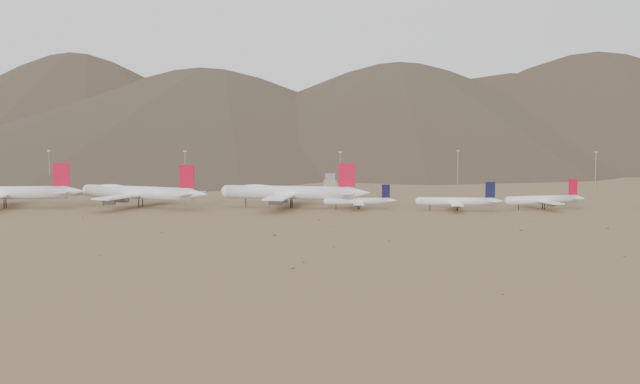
# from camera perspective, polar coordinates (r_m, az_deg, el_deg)

# --- Properties ---
(ground) EXTENTS (3000.00, 3000.00, 0.00)m
(ground) POSITION_cam_1_polar(r_m,az_deg,el_deg) (374.94, -4.58, -1.70)
(ground) COLOR olive
(ground) RESTS_ON ground
(mountain_ridge) EXTENTS (4400.00, 1000.00, 300.00)m
(mountain_ridge) POSITION_cam_1_polar(r_m,az_deg,el_deg) (1274.40, 0.79, 9.85)
(mountain_ridge) COLOR brown
(mountain_ridge) RESTS_ON ground
(widebody_west) EXTENTS (76.52, 59.60, 22.85)m
(widebody_west) POSITION_cam_1_polar(r_m,az_deg,el_deg) (436.73, -21.63, -0.05)
(widebody_west) COLOR white
(widebody_west) RESTS_ON ground
(widebody_centre) EXTENTS (72.52, 57.96, 22.60)m
(widebody_centre) POSITION_cam_1_polar(r_m,az_deg,el_deg) (418.91, -12.75, -0.03)
(widebody_centre) COLOR white
(widebody_centre) RESTS_ON ground
(widebody_east) EXTENTS (77.69, 60.35, 23.15)m
(widebody_east) POSITION_cam_1_polar(r_m,az_deg,el_deg) (407.24, -2.18, -0.02)
(widebody_east) COLOR white
(widebody_east) RESTS_ON ground
(narrowbody_a) EXTENTS (37.36, 27.05, 12.35)m
(narrowbody_a) POSITION_cam_1_polar(r_m,az_deg,el_deg) (402.66, 2.82, -0.65)
(narrowbody_a) COLOR white
(narrowbody_a) RESTS_ON ground
(narrowbody_b) EXTENTS (43.53, 31.05, 14.36)m
(narrowbody_b) POSITION_cam_1_polar(r_m,az_deg,el_deg) (400.35, 9.79, -0.66)
(narrowbody_b) COLOR white
(narrowbody_b) RESTS_ON ground
(narrowbody_c) EXTENTS (43.74, 32.63, 15.03)m
(narrowbody_c) POSITION_cam_1_polar(r_m,az_deg,el_deg) (416.87, 15.67, -0.52)
(narrowbody_c) COLOR white
(narrowbody_c) RESTS_ON ground
(control_tower) EXTENTS (8.00, 8.00, 12.00)m
(control_tower) POSITION_cam_1_polar(r_m,az_deg,el_deg) (490.97, 0.73, 0.54)
(control_tower) COLOR gray
(control_tower) RESTS_ON ground
(mast_far_west) EXTENTS (2.00, 0.60, 25.70)m
(mast_far_west) POSITION_cam_1_polar(r_m,az_deg,el_deg) (536.48, -18.69, 1.61)
(mast_far_west) COLOR gray
(mast_far_west) RESTS_ON ground
(mast_west) EXTENTS (2.00, 0.60, 25.70)m
(mast_west) POSITION_cam_1_polar(r_m,az_deg,el_deg) (507.40, -9.57, 1.62)
(mast_west) COLOR gray
(mast_west) RESTS_ON ground
(mast_centre) EXTENTS (2.00, 0.60, 25.70)m
(mast_centre) POSITION_cam_1_polar(r_m,az_deg,el_deg) (487.18, 1.45, 1.55)
(mast_centre) COLOR gray
(mast_centre) RESTS_ON ground
(mast_east) EXTENTS (2.00, 0.60, 25.70)m
(mast_east) POSITION_cam_1_polar(r_m,az_deg,el_deg) (516.62, 9.76, 1.68)
(mast_east) COLOR gray
(mast_east) RESTS_ON ground
(mast_far_east) EXTENTS (2.00, 0.60, 25.70)m
(mast_far_east) POSITION_cam_1_polar(r_m,az_deg,el_deg) (514.02, 19.00, 1.46)
(mast_far_east) COLOR gray
(mast_far_east) RESTS_ON ground
(desert_scrub) EXTENTS (421.47, 161.45, 0.86)m
(desert_scrub) POSITION_cam_1_polar(r_m,az_deg,el_deg) (289.21, 8.82, -3.70)
(desert_scrub) COLOR olive
(desert_scrub) RESTS_ON ground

